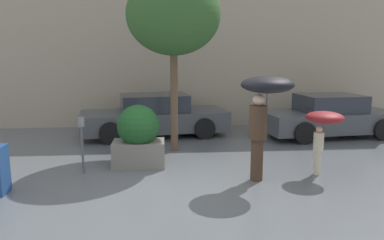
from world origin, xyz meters
TOP-DOWN VIEW (x-y plane):
  - ground_plane at (0.00, 0.00)m, footprint 40.00×40.00m
  - building_facade at (0.00, 6.50)m, footprint 18.00×0.30m
  - planter_box at (-0.68, 1.55)m, footprint 1.17×0.95m
  - person_adult at (1.88, 0.39)m, footprint 1.04×1.04m
  - person_child at (3.23, 0.64)m, footprint 0.78×0.78m
  - parked_car_near at (-0.38, 4.84)m, footprint 4.72×2.46m
  - parked_car_far at (5.06, 4.34)m, footprint 4.26×2.29m
  - street_tree at (0.18, 2.92)m, footprint 2.38×2.38m
  - parking_meter at (-1.85, 1.12)m, footprint 0.14×0.14m

SIDE VIEW (x-z plane):
  - ground_plane at x=0.00m, z-range 0.00..0.00m
  - parked_car_far at x=5.06m, z-range -0.05..1.25m
  - parked_car_near at x=-0.38m, z-range -0.05..1.25m
  - planter_box at x=-0.68m, z-range 0.00..1.42m
  - parking_meter at x=-1.85m, z-range 0.27..1.50m
  - person_child at x=3.23m, z-range 0.44..1.80m
  - person_adult at x=1.88m, z-range 0.60..2.72m
  - building_facade at x=0.00m, z-range 0.00..6.00m
  - street_tree at x=0.18m, z-range 1.23..5.75m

